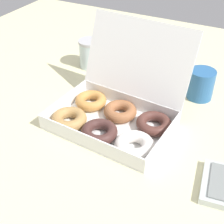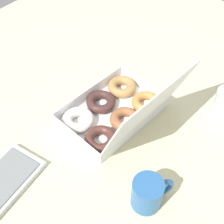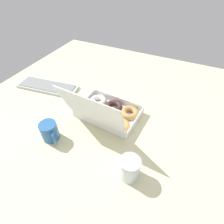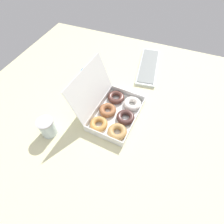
% 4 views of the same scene
% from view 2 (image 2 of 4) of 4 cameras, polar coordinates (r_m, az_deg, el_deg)
% --- Properties ---
extents(ground_plane, '(1.80, 1.80, 0.02)m').
position_cam_2_polar(ground_plane, '(1.11, 3.00, 0.13)').
color(ground_plane, beige).
extents(donut_box, '(0.37, 0.35, 0.27)m').
position_cam_2_polar(donut_box, '(1.05, 0.60, 0.32)').
color(donut_box, white).
rests_on(donut_box, ground_plane).
extents(coffee_mug, '(0.12, 0.09, 0.10)m').
position_cam_2_polar(coffee_mug, '(0.87, 6.69, -14.47)').
color(coffee_mug, '#295E98').
rests_on(coffee_mug, ground_plane).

